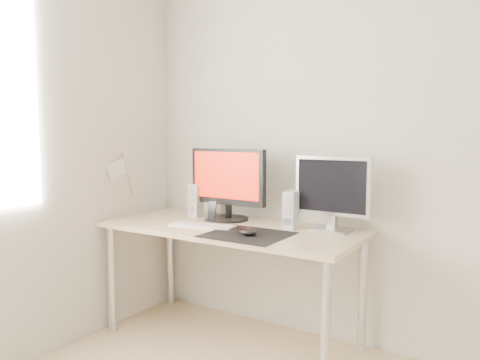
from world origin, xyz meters
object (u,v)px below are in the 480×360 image
at_px(mouse, 248,232).
at_px(speaker_left, 196,200).
at_px(desk, 231,239).
at_px(main_monitor, 228,182).
at_px(second_monitor, 332,190).
at_px(phone_dock, 212,215).
at_px(speaker_right, 291,210).
at_px(keyboard, 202,225).

xyz_separation_m(mouse, speaker_left, (-0.61, 0.33, 0.09)).
bearing_deg(speaker_left, desk, -20.32).
distance_m(mouse, speaker_left, 0.70).
height_order(mouse, main_monitor, main_monitor).
distance_m(second_monitor, speaker_left, 0.96).
bearing_deg(mouse, desk, 141.50).
bearing_deg(speaker_left, main_monitor, 3.11).
xyz_separation_m(mouse, second_monitor, (0.34, 0.38, 0.22)).
xyz_separation_m(speaker_left, phone_dock, (0.19, -0.08, -0.07)).
bearing_deg(main_monitor, speaker_right, -3.83).
xyz_separation_m(main_monitor, speaker_right, (0.47, -0.03, -0.14)).
distance_m(speaker_right, keyboard, 0.54).
bearing_deg(phone_dock, speaker_right, 6.87).
distance_m(speaker_right, phone_dock, 0.54).
bearing_deg(main_monitor, second_monitor, 3.13).
relative_size(desk, phone_dock, 12.15).
distance_m(speaker_left, speaker_right, 0.72).
distance_m(main_monitor, speaker_left, 0.29).
bearing_deg(keyboard, phone_dock, 104.94).
bearing_deg(desk, main_monitor, 128.91).
height_order(second_monitor, keyboard, second_monitor).
bearing_deg(speaker_right, phone_dock, -173.13).
bearing_deg(second_monitor, main_monitor, -176.87).
distance_m(mouse, keyboard, 0.38).
xyz_separation_m(main_monitor, phone_dock, (-0.06, -0.09, -0.21)).
height_order(speaker_left, keyboard, speaker_left).
distance_m(main_monitor, phone_dock, 0.24).
distance_m(desk, speaker_right, 0.41).
bearing_deg(speaker_left, keyboard, -46.10).
bearing_deg(phone_dock, second_monitor, 9.96).
height_order(keyboard, phone_dock, phone_dock).
relative_size(second_monitor, keyboard, 1.04).
bearing_deg(keyboard, mouse, -12.03).
bearing_deg(desk, second_monitor, 18.27).
bearing_deg(second_monitor, phone_dock, -170.04).
bearing_deg(speaker_right, main_monitor, 176.17).
xyz_separation_m(desk, main_monitor, (-0.12, 0.15, 0.33)).
xyz_separation_m(speaker_left, keyboard, (0.24, -0.25, -0.10)).
xyz_separation_m(second_monitor, speaker_right, (-0.23, -0.07, -0.13)).
relative_size(speaker_right, phone_dock, 1.70).
relative_size(main_monitor, speaker_left, 2.45).
bearing_deg(speaker_left, mouse, -28.11).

